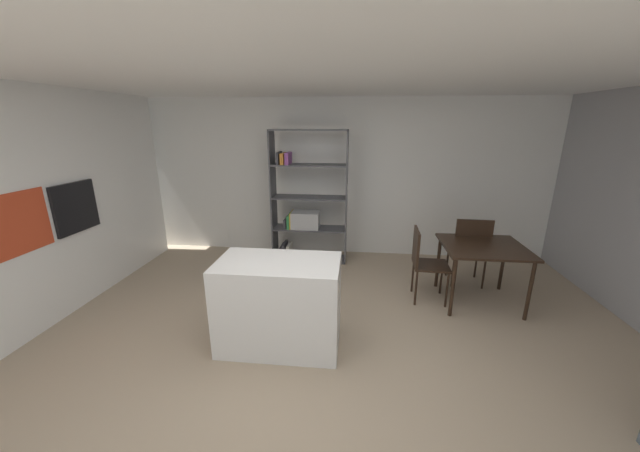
# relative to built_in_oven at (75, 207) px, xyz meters

# --- Properties ---
(ground_plane) EXTENTS (9.87, 9.87, 0.00)m
(ground_plane) POSITION_rel_built_in_oven_xyz_m (2.83, -0.88, -1.21)
(ground_plane) COLOR tan
(ceiling_slab) EXTENTS (7.17, 5.95, 0.06)m
(ceiling_slab) POSITION_rel_built_in_oven_xyz_m (2.83, -0.88, 1.37)
(ceiling_slab) COLOR white
(ceiling_slab) RESTS_ON ground_plane
(back_partition) EXTENTS (7.17, 0.06, 2.55)m
(back_partition) POSITION_rel_built_in_oven_xyz_m (2.83, 2.07, 0.07)
(back_partition) COLOR white
(back_partition) RESTS_ON ground_plane
(built_in_oven) EXTENTS (0.06, 0.61, 0.58)m
(built_in_oven) POSITION_rel_built_in_oven_xyz_m (0.00, 0.00, 0.00)
(built_in_oven) COLOR black
(built_in_oven) RESTS_ON ground_plane
(kitchen_island) EXTENTS (1.18, 0.67, 0.90)m
(kitchen_island) POSITION_rel_built_in_oven_xyz_m (2.57, -0.64, -0.76)
(kitchen_island) COLOR white
(kitchen_island) RESTS_ON ground_plane
(open_bookshelf) EXTENTS (1.18, 0.37, 2.07)m
(open_bookshelf) POSITION_rel_built_in_oven_xyz_m (2.48, 1.65, -0.31)
(open_bookshelf) COLOR #4C4C51
(open_bookshelf) RESTS_ON ground_plane
(dining_table) EXTENTS (0.95, 0.88, 0.75)m
(dining_table) POSITION_rel_built_in_oven_xyz_m (4.83, 0.47, -0.54)
(dining_table) COLOR black
(dining_table) RESTS_ON ground_plane
(dining_chair_island_side) EXTENTS (0.44, 0.43, 0.92)m
(dining_chair_island_side) POSITION_rel_built_in_oven_xyz_m (4.14, 0.47, -0.66)
(dining_chair_island_side) COLOR black
(dining_chair_island_side) RESTS_ON ground_plane
(dining_chair_far) EXTENTS (0.47, 0.44, 0.97)m
(dining_chair_far) POSITION_rel_built_in_oven_xyz_m (4.83, 0.92, -0.64)
(dining_chair_far) COLOR black
(dining_chair_far) RESTS_ON ground_plane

